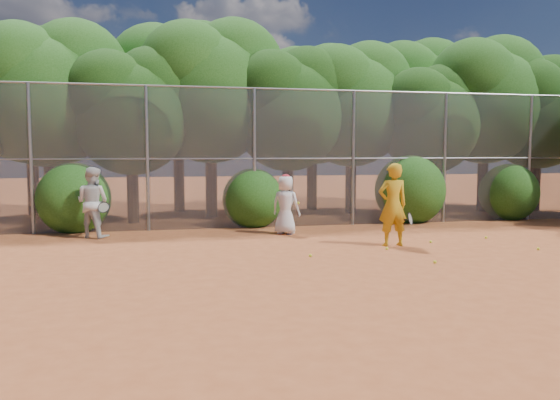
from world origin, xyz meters
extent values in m
plane|color=#9E4A23|center=(0.00, 0.00, 0.00)|extent=(80.00, 80.00, 0.00)
cylinder|color=gray|center=(-7.00, 6.00, 2.00)|extent=(0.09, 0.09, 4.00)
cylinder|color=gray|center=(-4.00, 6.00, 2.00)|extent=(0.09, 0.09, 4.00)
cylinder|color=gray|center=(-1.00, 6.00, 2.00)|extent=(0.09, 0.09, 4.00)
cylinder|color=gray|center=(2.00, 6.00, 2.00)|extent=(0.09, 0.09, 4.00)
cylinder|color=gray|center=(5.00, 6.00, 2.00)|extent=(0.09, 0.09, 4.00)
cylinder|color=gray|center=(8.00, 6.00, 2.00)|extent=(0.09, 0.09, 4.00)
cylinder|color=gray|center=(0.00, 6.00, 4.00)|extent=(20.00, 0.05, 0.05)
cylinder|color=gray|center=(0.00, 6.00, 2.00)|extent=(20.00, 0.04, 0.04)
cube|color=slate|center=(0.00, 6.00, 2.00)|extent=(20.00, 0.02, 4.00)
cylinder|color=black|center=(-7.00, 8.50, 1.26)|extent=(0.38, 0.38, 2.52)
sphere|color=#1D4C13|center=(-7.00, 8.50, 3.73)|extent=(4.03, 4.03, 4.03)
sphere|color=#1D4C13|center=(-6.19, 8.90, 4.74)|extent=(3.23, 3.23, 3.23)
sphere|color=#1D4C13|center=(-7.71, 8.20, 4.54)|extent=(3.02, 3.02, 3.02)
cylinder|color=black|center=(-4.50, 7.80, 1.08)|extent=(0.36, 0.36, 2.17)
sphere|color=black|center=(-4.50, 7.80, 3.21)|extent=(3.47, 3.47, 3.47)
sphere|color=black|center=(-3.81, 8.15, 4.08)|extent=(2.78, 2.78, 2.78)
sphere|color=black|center=(-5.11, 7.54, 3.91)|extent=(2.60, 2.60, 2.60)
cylinder|color=black|center=(-2.00, 8.80, 1.33)|extent=(0.39, 0.39, 2.66)
sphere|color=#1D4C13|center=(-2.00, 8.80, 3.94)|extent=(4.26, 4.26, 4.26)
sphere|color=#1D4C13|center=(-1.15, 9.23, 5.00)|extent=(3.40, 3.40, 3.40)
sphere|color=#1D4C13|center=(-2.74, 8.48, 4.79)|extent=(3.19, 3.19, 3.19)
cylinder|color=black|center=(0.50, 8.20, 1.14)|extent=(0.37, 0.37, 2.27)
sphere|color=black|center=(0.50, 8.20, 3.37)|extent=(3.64, 3.64, 3.64)
sphere|color=black|center=(1.23, 8.56, 4.28)|extent=(2.91, 2.91, 2.91)
sphere|color=black|center=(-0.14, 7.93, 4.10)|extent=(2.73, 2.73, 2.73)
cylinder|color=black|center=(3.00, 9.00, 1.22)|extent=(0.38, 0.38, 2.45)
sphere|color=#1D4C13|center=(3.00, 9.00, 3.63)|extent=(3.92, 3.92, 3.92)
sphere|color=#1D4C13|center=(3.78, 9.39, 4.61)|extent=(3.14, 3.14, 3.14)
sphere|color=#1D4C13|center=(2.31, 8.71, 4.41)|extent=(2.94, 2.94, 2.94)
cylinder|color=black|center=(5.50, 8.00, 1.05)|extent=(0.36, 0.36, 2.10)
sphere|color=black|center=(5.50, 8.00, 3.11)|extent=(3.36, 3.36, 3.36)
sphere|color=black|center=(6.17, 8.34, 3.95)|extent=(2.69, 2.69, 2.69)
sphere|color=black|center=(4.91, 7.75, 3.78)|extent=(2.52, 2.52, 2.52)
cylinder|color=black|center=(8.00, 8.60, 1.29)|extent=(0.39, 0.39, 2.59)
sphere|color=#1D4C13|center=(8.00, 8.60, 3.83)|extent=(4.14, 4.14, 4.14)
sphere|color=#1D4C13|center=(8.83, 9.01, 4.87)|extent=(3.32, 3.32, 3.32)
sphere|color=#1D4C13|center=(7.27, 8.29, 4.66)|extent=(3.11, 3.11, 3.11)
cylinder|color=black|center=(10.00, 8.30, 1.15)|extent=(0.37, 0.37, 2.31)
sphere|color=black|center=(10.00, 8.30, 3.42)|extent=(3.70, 3.70, 3.70)
sphere|color=black|center=(10.74, 8.67, 4.34)|extent=(2.96, 2.96, 2.96)
sphere|color=black|center=(9.35, 8.02, 4.16)|extent=(2.77, 2.77, 2.77)
cylinder|color=black|center=(-8.00, 10.80, 1.31)|extent=(0.39, 0.39, 2.62)
sphere|color=#1D4C13|center=(-8.00, 10.80, 3.88)|extent=(4.20, 4.20, 4.20)
sphere|color=#1D4C13|center=(-7.16, 11.22, 4.94)|extent=(3.36, 3.36, 3.36)
sphere|color=#1D4C13|center=(-8.73, 10.49, 4.72)|extent=(3.15, 3.15, 3.15)
cylinder|color=black|center=(-3.00, 11.00, 1.40)|extent=(0.40, 0.40, 2.80)
sphere|color=#1D4C13|center=(-3.00, 11.00, 4.14)|extent=(4.48, 4.48, 4.48)
sphere|color=#1D4C13|center=(-2.10, 11.45, 5.26)|extent=(3.58, 3.58, 3.58)
sphere|color=#1D4C13|center=(-3.78, 10.66, 5.04)|extent=(3.36, 3.36, 3.36)
cylinder|color=black|center=(2.00, 10.60, 1.26)|extent=(0.38, 0.38, 2.52)
sphere|color=#1D4C13|center=(2.00, 10.60, 3.73)|extent=(4.03, 4.03, 4.03)
sphere|color=#1D4C13|center=(2.81, 11.00, 4.74)|extent=(3.23, 3.23, 3.23)
sphere|color=#1D4C13|center=(1.29, 10.30, 4.54)|extent=(3.02, 3.02, 3.02)
cylinder|color=black|center=(6.50, 11.20, 1.36)|extent=(0.40, 0.40, 2.73)
sphere|color=#1D4C13|center=(6.50, 11.20, 4.04)|extent=(4.37, 4.37, 4.37)
sphere|color=#1D4C13|center=(7.37, 11.64, 5.13)|extent=(3.49, 3.49, 3.49)
sphere|color=#1D4C13|center=(5.74, 10.87, 4.91)|extent=(3.28, 3.28, 3.28)
sphere|color=#1D4C13|center=(-6.00, 6.30, 1.00)|extent=(2.00, 2.00, 2.00)
sphere|color=#1D4C13|center=(-1.00, 6.30, 0.90)|extent=(1.80, 1.80, 1.80)
sphere|color=#1D4C13|center=(4.00, 6.30, 1.10)|extent=(2.20, 2.20, 2.20)
sphere|color=#1D4C13|center=(7.50, 6.30, 0.95)|extent=(1.90, 1.90, 1.90)
imported|color=gold|center=(1.62, 2.22, 0.96)|extent=(0.70, 0.46, 1.93)
torus|color=black|center=(1.97, 2.02, 0.65)|extent=(0.27, 0.29, 0.30)
cylinder|color=black|center=(1.81, 2.16, 0.60)|extent=(0.23, 0.21, 0.10)
imported|color=white|center=(-0.40, 4.55, 0.79)|extent=(0.92, 0.85, 1.57)
ellipsoid|color=#B31922|center=(-0.40, 4.55, 1.53)|extent=(0.22, 0.22, 0.13)
sphere|color=yellow|center=(-0.10, 4.35, 0.85)|extent=(0.07, 0.07, 0.07)
imported|color=silver|center=(-5.36, 5.01, 0.90)|extent=(1.10, 1.02, 1.80)
torus|color=black|center=(-5.06, 4.71, 0.80)|extent=(0.33, 0.22, 0.28)
cylinder|color=black|center=(-5.01, 4.90, 0.70)|extent=(0.09, 0.26, 0.16)
sphere|color=yellow|center=(2.69, 2.39, 0.03)|extent=(0.07, 0.07, 0.07)
sphere|color=yellow|center=(2.24, 3.08, 0.03)|extent=(0.07, 0.07, 0.07)
sphere|color=yellow|center=(1.60, 0.13, 0.03)|extent=(0.07, 0.07, 0.07)
sphere|color=yellow|center=(4.57, 0.99, 0.03)|extent=(0.07, 0.07, 0.07)
sphere|color=yellow|center=(-0.61, 1.29, 0.03)|extent=(0.07, 0.07, 0.07)
sphere|color=yellow|center=(4.38, 2.70, 0.03)|extent=(0.07, 0.07, 0.07)
sphere|color=yellow|center=(1.28, 1.74, 0.03)|extent=(0.07, 0.07, 0.07)
camera|label=1|loc=(-3.60, -9.53, 2.18)|focal=35.00mm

